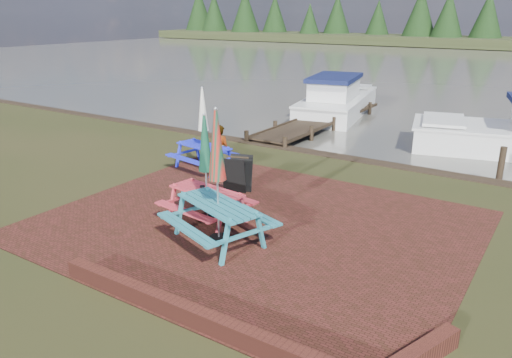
{
  "coord_description": "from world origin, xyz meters",
  "views": [
    {
      "loc": [
        5.54,
        -7.45,
        4.48
      ],
      "look_at": [
        -0.09,
        1.17,
        1.0
      ],
      "focal_mm": 35.0,
      "sensor_mm": 36.0,
      "label": 1
    }
  ],
  "objects_px": {
    "picnic_table_teal": "(218,198)",
    "boat_jetty": "(337,102)",
    "person": "(220,125)",
    "jetty": "(319,120)",
    "chalkboard": "(237,174)",
    "picnic_table_red": "(206,185)",
    "picnic_table_blue": "(204,142)"
  },
  "relations": [
    {
      "from": "picnic_table_blue",
      "to": "chalkboard",
      "type": "relative_size",
      "value": 2.5
    },
    {
      "from": "picnic_table_blue",
      "to": "jetty",
      "type": "distance_m",
      "value": 7.73
    },
    {
      "from": "picnic_table_blue",
      "to": "jetty",
      "type": "xyz_separation_m",
      "value": [
        -0.02,
        7.7,
        -0.73
      ]
    },
    {
      "from": "picnic_table_red",
      "to": "person",
      "type": "height_order",
      "value": "picnic_table_red"
    },
    {
      "from": "chalkboard",
      "to": "boat_jetty",
      "type": "height_order",
      "value": "boat_jetty"
    },
    {
      "from": "person",
      "to": "jetty",
      "type": "bearing_deg",
      "value": -107.88
    },
    {
      "from": "chalkboard",
      "to": "person",
      "type": "relative_size",
      "value": 0.54
    },
    {
      "from": "picnic_table_teal",
      "to": "person",
      "type": "height_order",
      "value": "picnic_table_teal"
    },
    {
      "from": "picnic_table_red",
      "to": "person",
      "type": "relative_size",
      "value": 1.34
    },
    {
      "from": "boat_jetty",
      "to": "person",
      "type": "relative_size",
      "value": 4.18
    },
    {
      "from": "chalkboard",
      "to": "picnic_table_red",
      "type": "bearing_deg",
      "value": -94.49
    },
    {
      "from": "picnic_table_blue",
      "to": "jetty",
      "type": "relative_size",
      "value": 0.27
    },
    {
      "from": "jetty",
      "to": "person",
      "type": "xyz_separation_m",
      "value": [
        -0.76,
        -5.9,
        0.79
      ]
    },
    {
      "from": "picnic_table_red",
      "to": "jetty",
      "type": "bearing_deg",
      "value": 110.29
    },
    {
      "from": "picnic_table_red",
      "to": "jetty",
      "type": "relative_size",
      "value": 0.27
    },
    {
      "from": "picnic_table_blue",
      "to": "jetty",
      "type": "bearing_deg",
      "value": 100.28
    },
    {
      "from": "picnic_table_blue",
      "to": "chalkboard",
      "type": "bearing_deg",
      "value": -19.04
    },
    {
      "from": "boat_jetty",
      "to": "person",
      "type": "height_order",
      "value": "person"
    },
    {
      "from": "picnic_table_teal",
      "to": "jetty",
      "type": "distance_m",
      "value": 11.89
    },
    {
      "from": "picnic_table_teal",
      "to": "picnic_table_blue",
      "type": "height_order",
      "value": "picnic_table_teal"
    },
    {
      "from": "jetty",
      "to": "person",
      "type": "distance_m",
      "value": 6.0
    },
    {
      "from": "chalkboard",
      "to": "boat_jetty",
      "type": "distance_m",
      "value": 11.92
    },
    {
      "from": "picnic_table_red",
      "to": "boat_jetty",
      "type": "relative_size",
      "value": 0.32
    },
    {
      "from": "chalkboard",
      "to": "person",
      "type": "bearing_deg",
      "value": 114.32
    },
    {
      "from": "picnic_table_red",
      "to": "chalkboard",
      "type": "height_order",
      "value": "picnic_table_red"
    },
    {
      "from": "picnic_table_teal",
      "to": "chalkboard",
      "type": "height_order",
      "value": "picnic_table_teal"
    },
    {
      "from": "chalkboard",
      "to": "jetty",
      "type": "distance_m",
      "value": 9.03
    },
    {
      "from": "picnic_table_teal",
      "to": "person",
      "type": "xyz_separation_m",
      "value": [
        -4.11,
        5.48,
        -0.06
      ]
    },
    {
      "from": "person",
      "to": "picnic_table_teal",
      "type": "bearing_deg",
      "value": 116.32
    },
    {
      "from": "picnic_table_teal",
      "to": "picnic_table_blue",
      "type": "relative_size",
      "value": 1.13
    },
    {
      "from": "picnic_table_teal",
      "to": "boat_jetty",
      "type": "relative_size",
      "value": 0.36
    },
    {
      "from": "jetty",
      "to": "person",
      "type": "height_order",
      "value": "person"
    }
  ]
}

